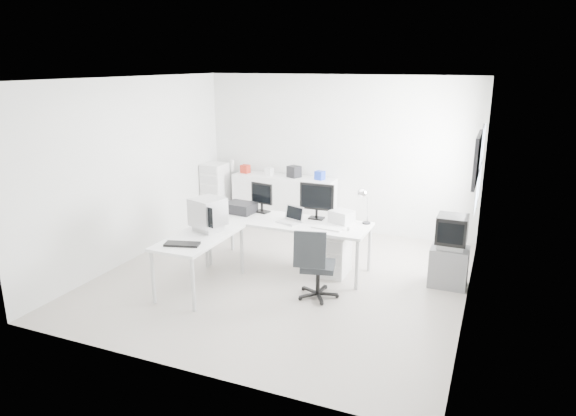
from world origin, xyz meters
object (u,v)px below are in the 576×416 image
at_px(drawer_pedestal, 334,255).
at_px(lcd_monitor_small, 262,197).
at_px(lcd_monitor_large, 317,201).
at_px(main_desk, 288,244).
at_px(inkjet_printer, 240,208).
at_px(office_chair, 318,263).
at_px(crt_monitor, 208,216).
at_px(tv_cabinet, 449,267).
at_px(crt_tv, 452,232).
at_px(filing_cabinet, 216,193).
at_px(side_desk, 200,262).
at_px(laser_printer, 342,217).
at_px(laptop, 289,215).
at_px(sideboard, 284,202).

relative_size(drawer_pedestal, lcd_monitor_small, 1.26).
bearing_deg(lcd_monitor_large, main_desk, -145.22).
bearing_deg(inkjet_printer, office_chair, -23.16).
bearing_deg(main_desk, crt_monitor, -135.00).
relative_size(inkjet_printer, tv_cabinet, 0.80).
bearing_deg(tv_cabinet, crt_tv, 0.00).
relative_size(main_desk, filing_cabinet, 2.10).
xyz_separation_m(side_desk, lcd_monitor_large, (1.20, 1.35, 0.65)).
relative_size(main_desk, lcd_monitor_large, 4.41).
bearing_deg(lcd_monitor_large, lcd_monitor_small, 179.25).
height_order(main_desk, filing_cabinet, filing_cabinet).
bearing_deg(drawer_pedestal, main_desk, -175.91).
bearing_deg(lcd_monitor_large, drawer_pedestal, -30.50).
height_order(lcd_monitor_small, laser_printer, lcd_monitor_small).
relative_size(office_chair, tv_cabinet, 1.75).
relative_size(lcd_monitor_large, laptop, 1.49).
bearing_deg(lcd_monitor_small, crt_monitor, -93.75).
height_order(office_chair, sideboard, same).
bearing_deg(tv_cabinet, laptop, -170.54).
bearing_deg(side_desk, main_desk, 52.31).
bearing_deg(office_chair, drawer_pedestal, 79.76).
relative_size(lcd_monitor_large, tv_cabinet, 0.98).
bearing_deg(drawer_pedestal, crt_tv, 8.00).
bearing_deg(laser_printer, crt_tv, 21.55).
height_order(lcd_monitor_small, crt_tv, lcd_monitor_small).
xyz_separation_m(crt_tv, sideboard, (-3.15, 1.58, -0.29)).
distance_m(drawer_pedestal, lcd_monitor_large, 0.83).
xyz_separation_m(laptop, laser_printer, (0.70, 0.32, -0.03)).
bearing_deg(laser_printer, lcd_monitor_large, -164.73).
relative_size(laser_printer, sideboard, 0.16).
distance_m(drawer_pedestal, inkjet_printer, 1.64).
bearing_deg(side_desk, drawer_pedestal, 36.57).
distance_m(main_desk, inkjet_printer, 0.97).
height_order(laser_printer, sideboard, sideboard).
bearing_deg(side_desk, inkjet_printer, 90.00).
bearing_deg(inkjet_printer, lcd_monitor_small, 32.04).
height_order(lcd_monitor_small, lcd_monitor_large, lcd_monitor_large).
relative_size(main_desk, tv_cabinet, 4.34).
distance_m(side_desk, laser_printer, 2.13).
bearing_deg(inkjet_printer, side_desk, -84.53).
distance_m(laptop, filing_cabinet, 2.87).
distance_m(crt_monitor, office_chair, 1.66).
bearing_deg(lcd_monitor_large, office_chair, -69.81).
height_order(drawer_pedestal, sideboard, sideboard).
relative_size(laser_printer, filing_cabinet, 0.27).
bearing_deg(lcd_monitor_small, side_desk, -91.03).
bearing_deg(office_chair, laser_printer, 76.38).
height_order(main_desk, side_desk, same).
distance_m(crt_monitor, crt_tv, 3.34).
bearing_deg(lcd_monitor_small, office_chair, -26.78).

